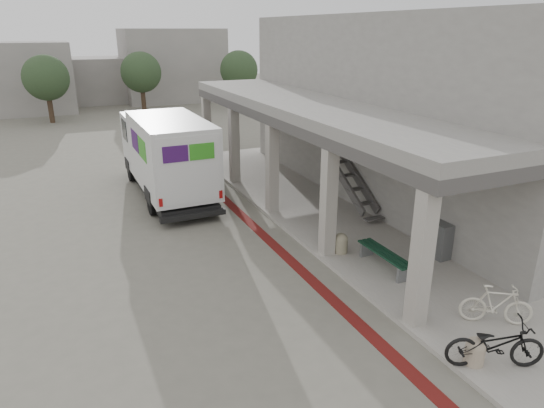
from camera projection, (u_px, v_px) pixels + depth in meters
name	position (u px, v px, depth m)	size (l,w,h in m)	color
ground	(269.00, 278.00, 13.38)	(120.00, 120.00, 0.00)	#666257
bike_lane_stripe	(273.00, 244.00, 15.47)	(0.35, 40.00, 0.01)	#5C1412
sidewalk	(388.00, 250.00, 14.89)	(4.40, 28.00, 0.12)	gray
transit_building	(384.00, 113.00, 18.70)	(7.60, 17.00, 7.00)	gray
distant_backdrop	(73.00, 75.00, 42.15)	(28.00, 10.00, 6.50)	gray
tree_left	(46.00, 78.00, 34.40)	(3.20, 3.20, 4.80)	#38281C
tree_mid	(141.00, 72.00, 38.80)	(3.20, 3.20, 4.80)	#38281C
tree_right	(239.00, 70.00, 41.02)	(3.20, 3.20, 4.80)	#38281C
fedex_truck	(166.00, 153.00, 19.52)	(2.47, 7.72, 3.29)	black
bench	(385.00, 257.00, 13.55)	(0.46, 2.05, 0.48)	gray
bollard_near	(475.00, 351.00, 9.68)	(0.40, 0.40, 0.60)	gray
bollard_far	(341.00, 243.00, 14.52)	(0.41, 0.41, 0.62)	gray
utility_cabinet	(440.00, 240.00, 14.15)	(0.48, 0.64, 1.07)	slate
bicycle_black	(495.00, 344.00, 9.53)	(0.68, 1.95, 1.02)	black
bicycle_cream	(496.00, 305.00, 10.95)	(0.45, 1.60, 0.96)	beige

